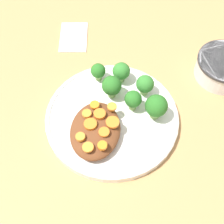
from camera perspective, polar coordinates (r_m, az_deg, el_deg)
The scene contains 21 objects.
ground_plane at distance 0.66m, azimuth 0.00°, elevation -1.52°, with size 4.00×4.00×0.00m, color tan.
plate at distance 0.65m, azimuth 0.00°, elevation -0.99°, with size 0.28×0.28×0.02m.
dip_bowl at distance 0.76m, azimuth 19.79°, elevation 7.85°, with size 0.13×0.13×0.05m.
stew_mound at distance 0.61m, azimuth -3.07°, elevation -3.34°, with size 0.13×0.10×0.03m, color brown.
broccoli_floret_0 at distance 0.68m, azimuth 1.71°, elevation 7.42°, with size 0.04×0.04×0.05m.
broccoli_floret_1 at distance 0.68m, azimuth -2.55°, elevation 7.46°, with size 0.03×0.03×0.04m.
broccoli_floret_2 at distance 0.65m, azimuth -0.06°, elevation 4.76°, with size 0.04×0.04×0.06m.
broccoli_floret_3 at distance 0.62m, azimuth 8.10°, elevation 1.03°, with size 0.05×0.05×0.06m.
broccoli_floret_4 at distance 0.64m, azimuth 3.88°, elevation 2.27°, with size 0.04×0.04×0.05m.
broccoli_floret_5 at distance 0.66m, azimuth 6.05°, elevation 5.02°, with size 0.04×0.04×0.05m.
carrot_slice_0 at distance 0.61m, azimuth -4.63°, elevation -0.30°, with size 0.02×0.02×0.01m, color orange.
carrot_slice_1 at distance 0.61m, azimuth -2.28°, elevation -0.37°, with size 0.02×0.02×0.01m, color orange.
carrot_slice_2 at distance 0.57m, azimuth -4.42°, elevation -6.43°, with size 0.02×0.02×0.00m, color orange.
carrot_slice_3 at distance 0.60m, azimuth 0.10°, elevation -1.89°, with size 0.03×0.03×0.01m, color orange.
carrot_slice_4 at distance 0.60m, azimuth -3.97°, elevation -2.24°, with size 0.03×0.03×0.01m, color orange.
carrot_slice_5 at distance 0.62m, azimuth 0.29°, elevation 1.15°, with size 0.02×0.02×0.00m, color orange.
carrot_slice_6 at distance 0.57m, azimuth -1.78°, elevation -6.15°, with size 0.02×0.02×0.01m, color orange.
carrot_slice_7 at distance 0.59m, azimuth -1.47°, elevation -3.69°, with size 0.02×0.02×0.00m, color orange.
carrot_slice_8 at distance 0.59m, azimuth -5.81°, elevation -4.54°, with size 0.02×0.02×0.01m, color orange.
carrot_slice_9 at distance 0.62m, azimuth -3.18°, elevation 1.36°, with size 0.02×0.02×0.01m, color orange.
napkin at distance 0.82m, azimuth -7.04°, elevation 13.52°, with size 0.11×0.08×0.01m.
Camera 1 is at (-0.34, -0.04, 0.56)m, focal length 50.00 mm.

